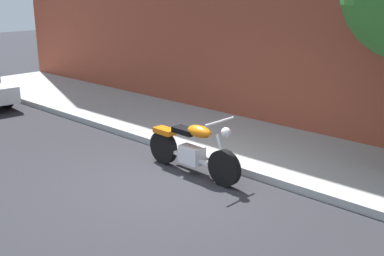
% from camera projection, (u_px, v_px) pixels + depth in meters
% --- Properties ---
extents(ground_plane, '(60.00, 60.00, 0.00)m').
position_uv_depth(ground_plane, '(171.00, 186.00, 7.98)').
color(ground_plane, '#28282D').
extents(sidewalk, '(22.68, 2.83, 0.14)m').
position_uv_depth(sidewalk, '(259.00, 146.00, 9.79)').
color(sidewalk, '#9F9F9F').
rests_on(sidewalk, ground).
extents(motorcycle, '(2.18, 0.70, 1.14)m').
position_uv_depth(motorcycle, '(192.00, 150.00, 8.38)').
color(motorcycle, black).
rests_on(motorcycle, ground).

